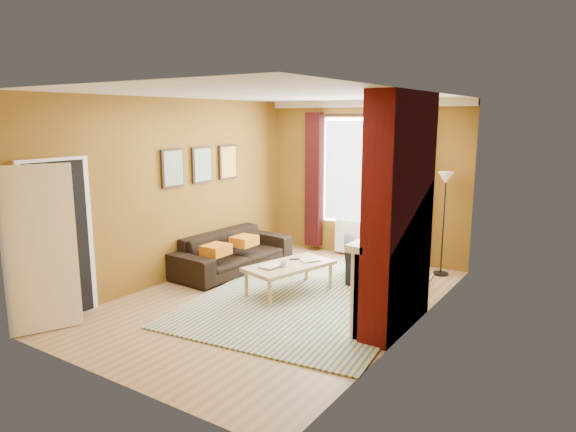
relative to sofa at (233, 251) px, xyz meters
The scene contains 12 objects.
ground 1.64m from the sofa, 28.13° to the right, with size 5.50×5.50×0.00m, color olive.
room_walls 2.37m from the sofa, 13.20° to the right, with size 3.82×5.54×2.83m.
striped_rug 1.84m from the sofa, 14.54° to the right, with size 3.19×4.11×0.02m.
sofa is the anchor object (origin of this frame).
armchair 2.35m from the sofa, 18.41° to the left, with size 1.00×0.88×0.65m, color black.
coffee_table 1.47m from the sofa, 17.48° to the right, with size 0.97×1.42×0.43m.
wicker_stool 2.61m from the sofa, 35.41° to the left, with size 0.44×0.44×0.44m.
floor_lamp 3.54m from the sofa, 28.92° to the left, with size 0.32×0.32×1.67m.
book_a 1.35m from the sofa, 31.60° to the right, with size 0.23×0.31×0.03m, color #999999.
book_b 1.48m from the sofa, ahead, with size 0.19×0.26×0.02m, color #999999.
mug 1.55m from the sofa, 23.68° to the right, with size 0.09×0.09×0.09m, color #999999.
tv_remote 1.36m from the sofa, ahead, with size 0.13×0.15×0.02m.
Camera 1 is at (3.86, -5.64, 2.51)m, focal length 32.00 mm.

